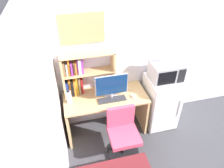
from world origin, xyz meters
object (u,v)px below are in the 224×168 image
at_px(water_bottle, 69,97).
at_px(microwave, 166,71).
at_px(wall_corkboard, 82,29).
at_px(desk_fan, 172,54).
at_px(monitor, 112,87).
at_px(desk_chair, 123,136).
at_px(mini_fridge, 161,101).
at_px(keyboard, 112,100).
at_px(computer_mouse, 133,96).
at_px(hutch_bookshelf, 80,74).

xyz_separation_m(water_bottle, microwave, (1.54, -0.01, 0.22)).
bearing_deg(wall_corkboard, desk_fan, -14.04).
relative_size(monitor, water_bottle, 2.15).
bearing_deg(desk_chair, mini_fridge, 30.57).
relative_size(keyboard, computer_mouse, 4.08).
distance_m(keyboard, microwave, 0.96).
bearing_deg(computer_mouse, hutch_bookshelf, 157.78).
bearing_deg(keyboard, desk_fan, 4.99).
xyz_separation_m(desk_chair, wall_corkboard, (-0.40, 0.80, 1.43)).
bearing_deg(mini_fridge, desk_chair, -149.43).
xyz_separation_m(microwave, desk_fan, (0.03, -0.01, 0.31)).
bearing_deg(computer_mouse, mini_fridge, 8.92).
height_order(keyboard, mini_fridge, mini_fridge).
bearing_deg(hutch_bookshelf, water_bottle, -135.75).
xyz_separation_m(mini_fridge, wall_corkboard, (-1.23, 0.31, 1.32)).
bearing_deg(water_bottle, keyboard, -8.81).
xyz_separation_m(monitor, desk_chair, (0.06, -0.46, -0.62)).
bearing_deg(monitor, wall_corkboard, 134.33).
xyz_separation_m(monitor, computer_mouse, (0.33, -0.06, -0.20)).
bearing_deg(mini_fridge, wall_corkboard, 165.72).
bearing_deg(water_bottle, computer_mouse, -6.02).
bearing_deg(hutch_bookshelf, keyboard, -35.80).
relative_size(hutch_bookshelf, wall_corkboard, 1.27).
bearing_deg(water_bottle, monitor, -4.10).
distance_m(computer_mouse, desk_chair, 0.64).
bearing_deg(water_bottle, mini_fridge, -0.56).
bearing_deg(wall_corkboard, hutch_bookshelf, -137.85).
bearing_deg(keyboard, mini_fridge, 5.37).
relative_size(monitor, keyboard, 1.16).
relative_size(water_bottle, mini_fridge, 0.25).
distance_m(computer_mouse, microwave, 0.65).
height_order(hutch_bookshelf, mini_fridge, hutch_bookshelf).
height_order(hutch_bookshelf, keyboard, hutch_bookshelf).
relative_size(hutch_bookshelf, computer_mouse, 7.60).
xyz_separation_m(keyboard, microwave, (0.90, 0.09, 0.32)).
height_order(water_bottle, microwave, microwave).
bearing_deg(microwave, desk_fan, -9.90).
bearing_deg(hutch_bookshelf, mini_fridge, -9.60).
distance_m(computer_mouse, mini_fridge, 0.65).
bearing_deg(desk_chair, water_bottle, 144.39).
relative_size(computer_mouse, desk_fan, 0.37).
bearing_deg(wall_corkboard, monitor, -45.67).
bearing_deg(computer_mouse, desk_chair, -123.91).
distance_m(computer_mouse, water_bottle, 0.99).
relative_size(hutch_bookshelf, monitor, 1.60).
xyz_separation_m(hutch_bookshelf, wall_corkboard, (0.10, 0.09, 0.68)).
distance_m(desk_fan, wall_corkboard, 1.36).
bearing_deg(water_bottle, hutch_bookshelf, 44.25).
xyz_separation_m(hutch_bookshelf, desk_fan, (1.36, -0.23, 0.29)).
bearing_deg(monitor, microwave, 2.20).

